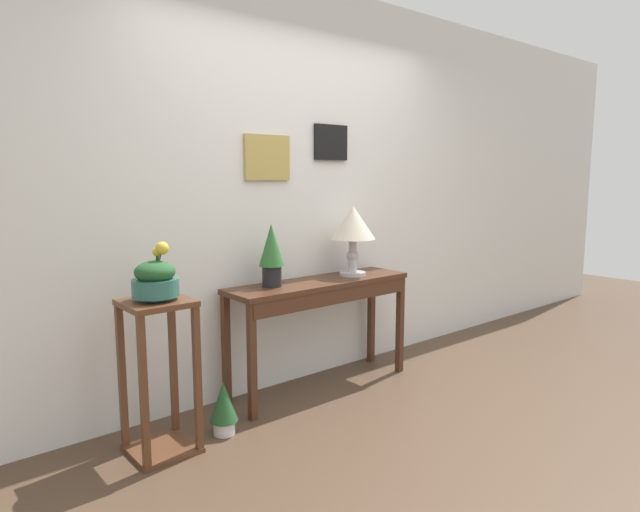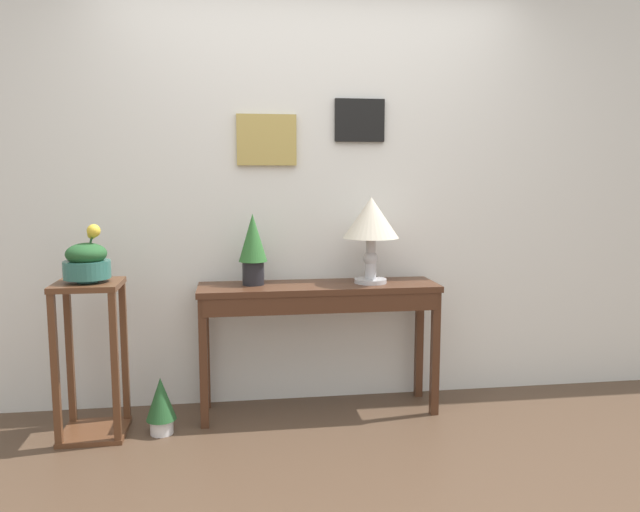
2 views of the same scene
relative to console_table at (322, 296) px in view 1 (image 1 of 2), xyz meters
The scene contains 8 objects.
ground_plane 1.31m from the console_table, 90.50° to the right, with size 12.00×12.00×0.01m, color #4C3828.
back_wall_with_art 0.80m from the console_table, 91.90° to the left, with size 9.00×0.13×2.80m.
console_table is the anchor object (origin of this frame).
table_lamp 0.56m from the console_table, ahead, with size 0.32×0.32×0.50m.
potted_plant_on_console 0.51m from the console_table, behind, with size 0.16×0.16×0.41m.
pedestal_stand_left 1.28m from the console_table, behind, with size 0.34×0.34×0.84m.
planter_bowl_wide 1.29m from the console_table, behind, with size 0.24×0.24×0.30m.
potted_plant_floor 1.03m from the console_table, 168.57° to the right, with size 0.16×0.16×0.32m.
Camera 1 is at (-2.37, -1.71, 1.48)m, focal length 30.79 mm.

